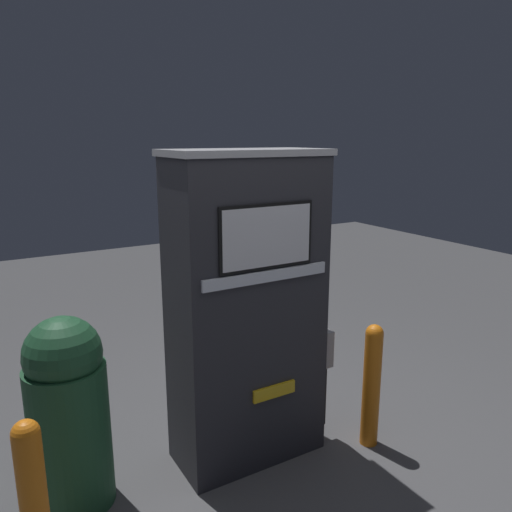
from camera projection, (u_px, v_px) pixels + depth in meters
name	position (u px, v px, depth m)	size (l,w,h in m)	color
ground_plane	(265.00, 469.00, 3.20)	(14.00, 14.00, 0.00)	#4C4C4F
gas_pump	(247.00, 310.00, 3.16)	(1.05, 0.50, 2.01)	#28282D
safety_bollard	(372.00, 382.00, 3.37)	(0.12, 0.12, 0.87)	orange
trash_bin	(68.00, 411.00, 2.79)	(0.44, 0.44, 1.14)	#1E4C2D
safety_bollard_far	(34.00, 507.00, 2.21)	(0.12, 0.12, 0.91)	orange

